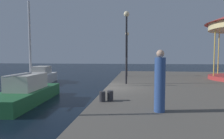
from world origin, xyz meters
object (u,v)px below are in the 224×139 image
(lamp_post_near_edge, at_px, (126,35))
(lamp_post_mid_promenade, at_px, (127,46))
(motorboat_white, at_px, (42,77))
(bollard_south, at_px, (102,96))
(bollard_north, at_px, (110,96))
(person_near_carousel, at_px, (160,83))
(sailboat_green, at_px, (26,92))

(lamp_post_near_edge, height_order, lamp_post_mid_promenade, lamp_post_near_edge)
(motorboat_white, distance_m, bollard_south, 12.67)
(bollard_north, bearing_deg, lamp_post_mid_promenade, 88.70)
(bollard_south, relative_size, person_near_carousel, 0.20)
(person_near_carousel, bearing_deg, bollard_south, 152.09)
(motorboat_white, distance_m, person_near_carousel, 14.85)
(sailboat_green, xyz_separation_m, bollard_north, (5.06, -2.25, 0.41))
(motorboat_white, distance_m, lamp_post_mid_promenade, 8.91)
(lamp_post_near_edge, relative_size, person_near_carousel, 2.38)
(sailboat_green, distance_m, lamp_post_mid_promenade, 9.53)
(sailboat_green, bearing_deg, lamp_post_mid_promenade, 54.31)
(bollard_north, bearing_deg, lamp_post_near_edge, 85.09)
(bollard_south, relative_size, bollard_north, 1.00)
(motorboat_white, xyz_separation_m, person_near_carousel, (9.93, -10.99, 1.11))
(lamp_post_near_edge, distance_m, person_near_carousel, 6.49)
(motorboat_white, height_order, lamp_post_near_edge, lamp_post_near_edge)
(motorboat_white, relative_size, bollard_north, 12.91)
(sailboat_green, distance_m, person_near_carousel, 7.74)
(lamp_post_mid_promenade, bearing_deg, sailboat_green, -125.69)
(lamp_post_near_edge, distance_m, bollard_south, 5.73)
(lamp_post_mid_promenade, bearing_deg, bollard_south, -92.99)
(lamp_post_near_edge, xyz_separation_m, bollard_north, (-0.40, -4.69, -2.95))
(sailboat_green, bearing_deg, person_near_carousel, -27.25)
(lamp_post_near_edge, bearing_deg, sailboat_green, -155.93)
(motorboat_white, xyz_separation_m, sailboat_green, (3.13, -7.48, -0.03))
(lamp_post_mid_promenade, bearing_deg, person_near_carousel, -81.97)
(sailboat_green, relative_size, lamp_post_mid_promenade, 1.42)
(motorboat_white, distance_m, sailboat_green, 8.11)
(sailboat_green, bearing_deg, lamp_post_near_edge, 24.07)
(sailboat_green, xyz_separation_m, bollard_south, (4.77, -2.42, 0.41))
(motorboat_white, height_order, bollard_south, motorboat_white)
(person_near_carousel, bearing_deg, bollard_north, 144.31)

